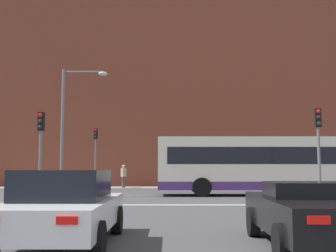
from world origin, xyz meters
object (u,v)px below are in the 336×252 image
at_px(traffic_light_near_left, 39,141).
at_px(pedestrian_walking_east, 311,174).
at_px(traffic_light_far_left, 94,148).
at_px(pedestrian_walking_west, 122,174).
at_px(pedestrian_waiting, 212,175).
at_px(street_lamp_junction, 69,117).
at_px(car_roadster_right, 311,213).
at_px(traffic_light_near_right, 316,139).
at_px(bus_crossing_lead, 266,164).
at_px(traffic_light_far_right, 254,154).
at_px(car_saloon_left, 62,207).

distance_m(traffic_light_near_left, pedestrian_walking_east, 21.47).
bearing_deg(traffic_light_far_left, pedestrian_walking_west, 14.12).
distance_m(traffic_light_near_left, pedestrian_waiting, 16.84).
relative_size(street_lamp_junction, pedestrian_walking_west, 3.94).
bearing_deg(pedestrian_waiting, car_roadster_right, 18.05).
bearing_deg(traffic_light_far_left, traffic_light_near_right, -49.02).
bearing_deg(pedestrian_walking_west, traffic_light_near_right, -111.77).
relative_size(bus_crossing_lead, pedestrian_walking_east, 6.97).
xyz_separation_m(bus_crossing_lead, traffic_light_far_right, (1.02, 8.05, 0.85)).
distance_m(bus_crossing_lead, traffic_light_near_right, 5.58).
distance_m(car_roadster_right, street_lamp_junction, 16.54).
bearing_deg(street_lamp_junction, pedestrian_walking_east, 30.68).
xyz_separation_m(car_roadster_right, traffic_light_far_right, (3.73, 23.14, 1.88)).
distance_m(traffic_light_near_right, street_lamp_junction, 12.48).
xyz_separation_m(traffic_light_near_left, pedestrian_walking_east, (16.35, 13.82, -1.61)).
distance_m(traffic_light_near_right, pedestrian_walking_east, 14.71).
distance_m(street_lamp_junction, pedestrian_walking_west, 10.46).
relative_size(car_roadster_right, traffic_light_near_left, 1.12).
relative_size(traffic_light_near_left, pedestrian_waiting, 2.39).
bearing_deg(street_lamp_junction, traffic_light_far_right, 37.83).
xyz_separation_m(car_roadster_right, pedestrian_walking_east, (8.10, 23.59, 0.36)).
bearing_deg(traffic_light_near_left, traffic_light_near_right, -0.43).
bearing_deg(traffic_light_near_right, pedestrian_waiting, 101.64).
bearing_deg(bus_crossing_lead, pedestrian_walking_west, 45.39).
relative_size(car_roadster_right, traffic_light_far_left, 0.98).
xyz_separation_m(traffic_light_far_right, pedestrian_waiting, (-3.05, 0.79, -1.59)).
bearing_deg(traffic_light_far_right, car_roadster_right, -99.17).
bearing_deg(traffic_light_far_right, traffic_light_near_left, -131.86).
distance_m(car_saloon_left, traffic_light_far_right, 24.46).
height_order(traffic_light_near_right, pedestrian_waiting, traffic_light_near_right).
bearing_deg(bus_crossing_lead, pedestrian_walking_east, -32.38).
bearing_deg(car_roadster_right, traffic_light_near_right, 71.07).
relative_size(car_roadster_right, traffic_light_far_right, 1.17).
height_order(car_roadster_right, pedestrian_waiting, pedestrian_waiting).
distance_m(car_saloon_left, bus_crossing_lead, 16.64).
height_order(car_roadster_right, street_lamp_junction, street_lamp_junction).
relative_size(car_saloon_left, car_roadster_right, 1.01).
relative_size(traffic_light_far_right, pedestrian_walking_east, 2.16).
distance_m(traffic_light_near_left, pedestrian_walking_west, 14.32).
bearing_deg(traffic_light_far_right, pedestrian_walking_east, 5.83).
xyz_separation_m(traffic_light_far_left, pedestrian_walking_west, (2.07, 0.52, -1.96)).
xyz_separation_m(traffic_light_near_left, pedestrian_walking_west, (2.09, 14.08, -1.62)).
distance_m(bus_crossing_lead, street_lamp_junction, 11.02).
distance_m(street_lamp_junction, pedestrian_waiting, 13.54).
height_order(traffic_light_far_right, pedestrian_walking_east, traffic_light_far_right).
relative_size(car_saloon_left, bus_crossing_lead, 0.36).
height_order(bus_crossing_lead, traffic_light_near_left, traffic_light_near_left).
bearing_deg(car_saloon_left, street_lamp_junction, 102.56).
height_order(car_saloon_left, traffic_light_near_left, traffic_light_near_left).
bearing_deg(traffic_light_near_left, bus_crossing_lead, 25.90).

